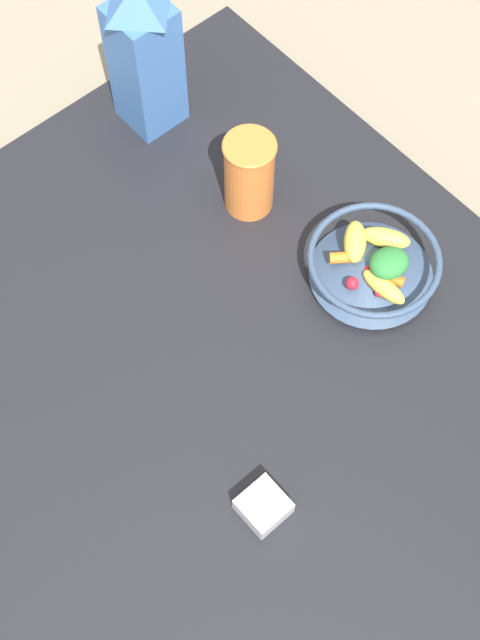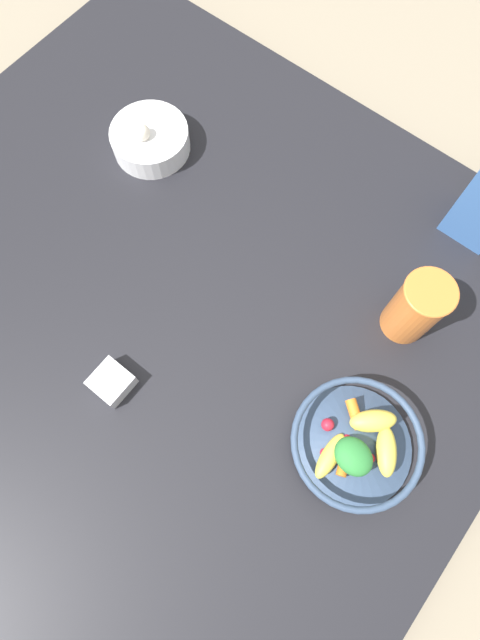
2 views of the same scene
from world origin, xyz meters
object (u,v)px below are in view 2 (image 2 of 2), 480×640
at_px(spice_jar, 112,382).
at_px(garlic_bowl, 150,140).
at_px(fruit_bowl, 356,444).
at_px(drinking_cup, 417,307).

bearing_deg(spice_jar, garlic_bowl, -55.95).
xyz_separation_m(fruit_bowl, spice_jar, (0.34, 0.15, -0.02)).
xyz_separation_m(drinking_cup, spice_jar, (0.29, 0.36, -0.06)).
distance_m(fruit_bowl, garlic_bowl, 0.62).
xyz_separation_m(fruit_bowl, drinking_cup, (0.04, -0.21, 0.03)).
xyz_separation_m(drinking_cup, garlic_bowl, (0.54, -0.00, -0.05)).
relative_size(fruit_bowl, drinking_cup, 1.40).
distance_m(drinking_cup, spice_jar, 0.47).
bearing_deg(fruit_bowl, garlic_bowl, -20.20).
distance_m(fruit_bowl, spice_jar, 0.37).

